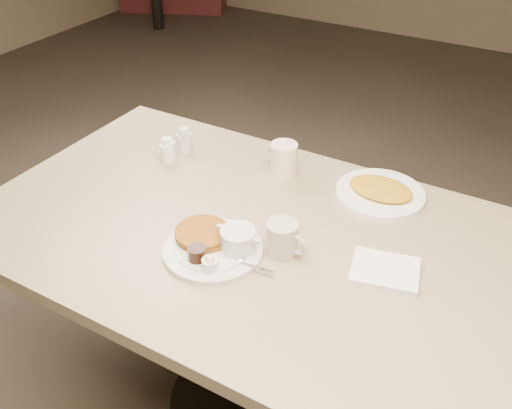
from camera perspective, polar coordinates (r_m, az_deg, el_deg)
The scene contains 8 objects.
diner_table at distance 1.59m, azimuth -0.36°, elevation -7.43°, with size 1.50×0.90×0.75m.
main_plate at distance 1.41m, azimuth -4.06°, elevation -4.04°, with size 0.31×0.26×0.07m.
coffee_mug_near at distance 1.38m, azimuth 2.74°, elevation -3.44°, with size 0.12×0.09×0.09m.
napkin at distance 1.38m, azimuth 12.93°, elevation -6.60°, with size 0.18×0.16×0.02m.
coffee_mug_far at distance 1.70m, azimuth 2.76°, elevation 4.66°, with size 0.12×0.10×0.10m.
creamer_left at distance 1.78m, azimuth -8.95°, elevation 5.39°, with size 0.07×0.06×0.08m.
creamer_right at distance 1.84m, azimuth -7.29°, elevation 6.47°, with size 0.06×0.07×0.08m.
hash_plate at distance 1.65m, azimuth 12.49°, elevation 1.26°, with size 0.27×0.27×0.04m.
Camera 1 is at (0.59, -1.01, 1.66)m, focal length 39.46 mm.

